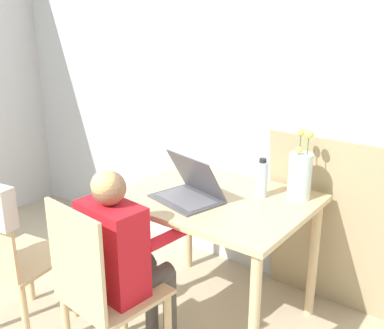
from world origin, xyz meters
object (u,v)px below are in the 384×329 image
Objects in this scene: flower_vase at (300,174)px; water_bottle at (262,179)px; chair_occupied at (102,292)px; laptop at (190,189)px; person_seated at (122,250)px.

flower_vase reaches higher than water_bottle.
water_bottle is (0.34, 0.82, 0.37)m from chair_occupied.
chair_occupied is 2.30× the size of laptop.
water_bottle reaches higher than chair_occupied.
water_bottle is at bearing 55.98° from laptop.
person_seated is at bearing -115.55° from water_bottle.
person_seated is at bearing -82.76° from laptop.
laptop is 1.06× the size of flower_vase.
flower_vase is at bearing 52.36° from laptop.
person_seated is 0.97m from flower_vase.
chair_occupied is at bearing -112.84° from water_bottle.
laptop is at bearing -90.86° from chair_occupied.
water_bottle is (0.28, 0.25, 0.04)m from laptop.
water_bottle is (0.33, 0.69, 0.21)m from person_seated.
person_seated is 2.75× the size of flower_vase.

